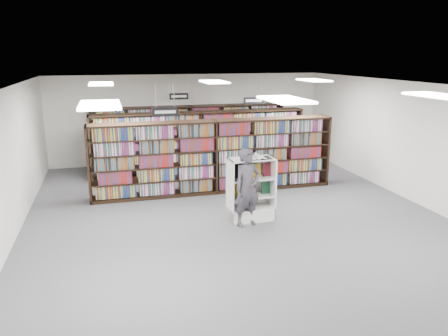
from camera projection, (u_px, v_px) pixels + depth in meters
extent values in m
plane|color=#49494D|center=(234.00, 215.00, 10.91)|extent=(12.00, 12.00, 0.00)
cube|color=white|center=(235.00, 85.00, 10.10)|extent=(10.00, 12.00, 0.10)
cube|color=white|center=(189.00, 118.00, 16.11)|extent=(10.00, 0.10, 3.20)
cube|color=white|center=(385.00, 266.00, 4.90)|extent=(10.00, 0.10, 3.20)
cube|color=white|center=(8.00, 166.00, 9.25)|extent=(0.10, 12.00, 3.20)
cube|color=white|center=(412.00, 142.00, 11.76)|extent=(0.10, 12.00, 3.20)
cube|color=black|center=(215.00, 157.00, 12.51)|extent=(7.00, 0.60, 2.10)
cube|color=maroon|center=(215.00, 157.00, 12.51)|extent=(6.88, 0.42, 1.98)
cube|color=black|center=(200.00, 143.00, 14.38)|extent=(7.00, 0.60, 2.10)
cube|color=maroon|center=(200.00, 143.00, 14.38)|extent=(6.88, 0.42, 1.98)
cube|color=black|center=(190.00, 134.00, 15.97)|extent=(7.00, 0.60, 2.10)
cube|color=maroon|center=(190.00, 134.00, 15.97)|extent=(6.88, 0.42, 1.98)
cylinder|color=#B2B2B7|center=(155.00, 96.00, 10.67)|extent=(0.01, 0.01, 0.58)
cylinder|color=#B2B2B7|center=(174.00, 95.00, 10.78)|extent=(0.01, 0.01, 0.58)
cube|color=black|center=(165.00, 112.00, 10.83)|extent=(0.65, 0.02, 0.22)
cube|color=silver|center=(165.00, 112.00, 10.82)|extent=(0.52, 0.00, 0.08)
cylinder|color=#B2B2B7|center=(247.00, 88.00, 13.29)|extent=(0.01, 0.01, 0.58)
cylinder|color=#B2B2B7|center=(261.00, 87.00, 13.41)|extent=(0.01, 0.01, 0.58)
cube|color=black|center=(254.00, 101.00, 13.45)|extent=(0.65, 0.02, 0.22)
cube|color=silver|center=(254.00, 101.00, 13.44)|extent=(0.52, 0.00, 0.08)
cylinder|color=#B2B2B7|center=(172.00, 84.00, 14.66)|extent=(0.01, 0.01, 0.58)
cylinder|color=#B2B2B7|center=(185.00, 84.00, 14.77)|extent=(0.01, 0.01, 0.58)
cube|color=black|center=(179.00, 96.00, 14.82)|extent=(0.65, 0.02, 0.22)
cube|color=silver|center=(179.00, 96.00, 14.81)|extent=(0.52, 0.00, 0.08)
cube|color=white|center=(100.00, 105.00, 6.55)|extent=(0.60, 1.20, 0.04)
cube|color=white|center=(285.00, 100.00, 7.30)|extent=(0.60, 1.20, 0.04)
cube|color=white|center=(436.00, 95.00, 8.06)|extent=(0.60, 1.20, 0.04)
cube|color=white|center=(101.00, 84.00, 11.22)|extent=(0.60, 1.20, 0.04)
cube|color=white|center=(214.00, 82.00, 11.98)|extent=(0.60, 1.20, 0.04)
cube|color=white|center=(314.00, 80.00, 12.73)|extent=(0.60, 1.20, 0.04)
cube|color=white|center=(251.00, 213.00, 10.58)|extent=(1.11, 0.58, 0.33)
cube|color=white|center=(230.00, 191.00, 10.28)|extent=(0.06, 0.55, 1.53)
cube|color=white|center=(271.00, 188.00, 10.57)|extent=(0.06, 0.55, 1.53)
cube|color=white|center=(247.00, 186.00, 10.66)|extent=(1.10, 0.06, 1.53)
cube|color=white|center=(252.00, 159.00, 10.23)|extent=(1.11, 0.58, 0.03)
cube|color=white|center=(251.00, 196.00, 10.46)|extent=(1.03, 0.54, 0.02)
cube|color=white|center=(251.00, 178.00, 10.35)|extent=(1.03, 0.54, 0.02)
cube|color=black|center=(233.00, 172.00, 10.24)|extent=(0.22, 0.08, 0.33)
cube|color=#121336|center=(245.00, 171.00, 10.32)|extent=(0.22, 0.08, 0.33)
cube|color=#BC8F1B|center=(256.00, 170.00, 10.40)|extent=(0.22, 0.08, 0.33)
cube|color=maroon|center=(267.00, 169.00, 10.48)|extent=(0.22, 0.08, 0.33)
cube|color=#BC8F1B|center=(234.00, 190.00, 10.36)|extent=(0.24, 0.07, 0.31)
cube|color=maroon|center=(250.00, 189.00, 10.47)|extent=(0.24, 0.07, 0.31)
cube|color=#164D2C|center=(266.00, 187.00, 10.58)|extent=(0.24, 0.07, 0.31)
cube|color=black|center=(258.00, 158.00, 10.20)|extent=(0.61, 0.37, 0.01)
cube|color=white|center=(252.00, 158.00, 10.16)|extent=(0.28, 0.33, 0.05)
cube|color=white|center=(264.00, 157.00, 10.24)|extent=(0.27, 0.33, 0.07)
cylinder|color=white|center=(257.00, 156.00, 10.18)|extent=(0.11, 0.31, 0.10)
imported|color=#46414B|center=(247.00, 188.00, 10.05)|extent=(0.76, 0.59, 1.83)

